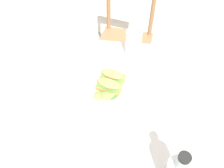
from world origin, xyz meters
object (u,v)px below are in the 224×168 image
plate_lunch (111,93)px  fork_on_napkin (55,83)px  dining_table (115,116)px  sandwich_half_back (112,76)px  chair_wooden_far (125,41)px  mason_jar_iced_tea (133,44)px  sandwich_half_front (109,86)px

plate_lunch → fork_on_napkin: size_ratio=1.42×
plate_lunch → dining_table: bearing=-49.0°
dining_table → sandwich_half_back: (-0.03, 0.10, 0.16)m
chair_wooden_far → mason_jar_iced_tea: (0.07, -0.50, 0.35)m
fork_on_napkin → plate_lunch: bearing=-5.4°
fork_on_napkin → mason_jar_iced_tea: size_ratio=1.34×
sandwich_half_back → mason_jar_iced_tea: mason_jar_iced_tea is taller
fork_on_napkin → chair_wooden_far: bearing=70.7°
chair_wooden_far → sandwich_half_front: chair_wooden_far is taller
plate_lunch → mason_jar_iced_tea: (0.08, 0.29, 0.06)m
sandwich_half_back → mason_jar_iced_tea: 0.23m
sandwich_half_front → mason_jar_iced_tea: size_ratio=0.86×
dining_table → chair_wooden_far: 0.84m
dining_table → chair_wooden_far: size_ratio=1.51×
dining_table → plate_lunch: plate_lunch is taller
mason_jar_iced_tea → sandwich_half_front: bearing=-107.5°
dining_table → chair_wooden_far: chair_wooden_far is taller
chair_wooden_far → fork_on_napkin: chair_wooden_far is taller
sandwich_half_back → fork_on_napkin: size_ratio=0.64×
chair_wooden_far → sandwich_half_back: bearing=-90.6°
mason_jar_iced_tea → dining_table: bearing=-99.4°
chair_wooden_far → plate_lunch: 0.85m
dining_table → plate_lunch: bearing=131.0°
dining_table → fork_on_napkin: bearing=169.5°
fork_on_napkin → mason_jar_iced_tea: (0.34, 0.26, 0.06)m
chair_wooden_far → fork_on_napkin: size_ratio=4.70×
plate_lunch → fork_on_napkin: plate_lunch is taller
chair_wooden_far → sandwich_half_front: size_ratio=7.36×
chair_wooden_far → sandwich_half_back: size_ratio=7.36×
dining_table → sandwich_half_front: 0.17m
plate_lunch → sandwich_half_back: 0.08m
dining_table → fork_on_napkin: 0.32m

